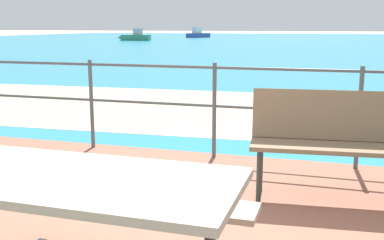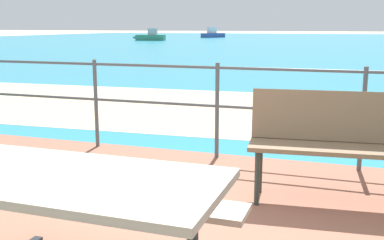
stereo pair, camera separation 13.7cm
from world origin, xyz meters
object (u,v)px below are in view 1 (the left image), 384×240
(park_bench, at_px, (355,135))
(boat_mid, at_px, (135,37))
(picnic_table, at_px, (73,213))
(boat_far, at_px, (198,34))

(park_bench, relative_size, boat_mid, 0.50)
(picnic_table, distance_m, boat_far, 56.11)
(picnic_table, xyz_separation_m, boat_far, (-14.66, 54.16, -0.22))
(boat_mid, bearing_deg, picnic_table, 106.14)
(park_bench, xyz_separation_m, boat_far, (-15.99, 52.09, -0.21))
(park_bench, bearing_deg, boat_far, 101.46)
(park_bench, relative_size, boat_far, 0.44)
(park_bench, height_order, boat_mid, boat_mid)
(boat_mid, height_order, boat_far, boat_far)
(boat_mid, relative_size, boat_far, 0.89)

